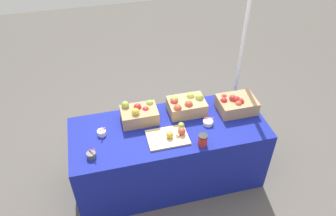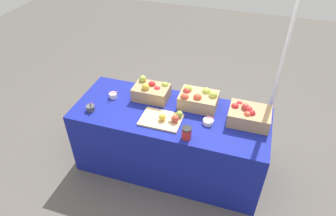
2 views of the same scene
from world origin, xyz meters
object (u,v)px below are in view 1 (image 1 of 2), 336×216
Objects in this scene: tent_pole at (241,55)px; apple_crate_middle at (186,105)px; cutting_board_front at (171,135)px; coffee_cup at (203,140)px; apple_crate_right at (139,114)px; sample_bowl_near at (91,155)px; sample_bowl_mid at (102,133)px; apple_crate_left at (236,104)px; sample_bowl_far at (208,122)px.

apple_crate_middle is at bearing -153.27° from tent_pole.
coffee_cup is (0.25, -0.16, 0.03)m from cutting_board_front.
apple_crate_right is 0.62m from sample_bowl_near.
sample_bowl_mid is 0.05× the size of tent_pole.
apple_crate_middle is at bearing 168.93° from apple_crate_left.
cutting_board_front is at bearing -168.00° from sample_bowl_far.
apple_crate_left is 0.62m from coffee_cup.
sample_bowl_far is at bearing -133.24° from tent_pole.
sample_bowl_mid is (-1.36, -0.03, -0.05)m from apple_crate_left.
sample_bowl_near is 0.29m from sample_bowl_mid.
tent_pole is at bearing 17.21° from apple_crate_right.
sample_bowl_mid is 0.86× the size of coffee_cup.
coffee_cup reaches higher than cutting_board_front.
tent_pole reaches higher than coffee_cup.
tent_pole is at bearing 26.73° from apple_crate_middle.
sample_bowl_near reaches higher than sample_bowl_mid.
apple_crate_middle is 0.17× the size of tent_pole.
apple_crate_middle is 0.84m from tent_pole.
apple_crate_left is 0.57m from tent_pole.
apple_crate_right reaches higher than cutting_board_front.
apple_crate_left reaches higher than sample_bowl_near.
apple_crate_left is 3.29× the size of sample_bowl_near.
tent_pole reaches higher than sample_bowl_near.
apple_crate_left is at bearing -11.07° from apple_crate_middle.
apple_crate_right is at bearing 160.76° from sample_bowl_far.
cutting_board_front is at bearing -51.71° from apple_crate_right.
sample_bowl_far is at bearing -56.30° from apple_crate_middle.
apple_crate_middle reaches higher than apple_crate_left.
sample_bowl_mid is at bearing -178.79° from apple_crate_left.
cutting_board_front is 1.21m from tent_pole.
sample_bowl_mid is 0.97× the size of sample_bowl_far.
tent_pole is (1.57, 0.48, 0.33)m from sample_bowl_mid.
apple_crate_middle is 0.97× the size of cutting_board_front.
apple_crate_left is 3.25× the size of coffee_cup.
coffee_cup is at bearing -119.70° from sample_bowl_far.
cutting_board_front is 3.72× the size of sample_bowl_far.
tent_pole is at bearing 17.13° from sample_bowl_mid.
sample_bowl_far is (0.63, -0.22, -0.06)m from apple_crate_right.
apple_crate_left is 1.36m from sample_bowl_mid.
sample_bowl_mid reaches higher than sample_bowl_far.
cutting_board_front is (-0.74, -0.22, -0.05)m from apple_crate_left.
sample_bowl_far reaches higher than cutting_board_front.
apple_crate_left is 0.98m from apple_crate_right.
coffee_cup is at bearing -43.55° from apple_crate_right.
apple_crate_left is 0.77m from cutting_board_front.
coffee_cup reaches higher than sample_bowl_mid.
cutting_board_front is (0.24, -0.31, -0.06)m from apple_crate_right.
coffee_cup reaches higher than sample_bowl_near.
cutting_board_front is 0.17× the size of tent_pole.
apple_crate_left is at bearing 1.21° from sample_bowl_mid.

